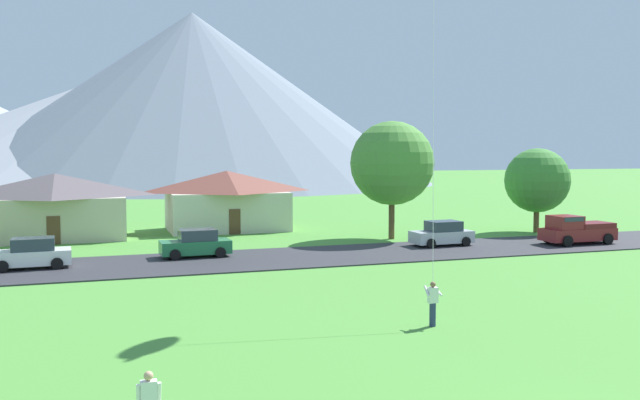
# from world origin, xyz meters

# --- Properties ---
(road_strip) EXTENTS (160.00, 7.92, 0.08)m
(road_strip) POSITION_xyz_m (0.00, 28.33, 0.04)
(road_strip) COLOR #2D2D33
(road_strip) RESTS_ON ground
(mountain_central_ridge) EXTENTS (100.17, 100.17, 35.56)m
(mountain_central_ridge) POSITION_xyz_m (9.83, 131.78, 17.78)
(mountain_central_ridge) COLOR slate
(mountain_central_ridge) RESTS_ON ground
(mountain_far_west_ridge) EXTENTS (122.66, 122.66, 24.91)m
(mountain_far_west_ridge) POSITION_xyz_m (-2.91, 147.79, 12.45)
(mountain_far_west_ridge) COLOR #8E939E
(mountain_far_west_ridge) RESTS_ON ground
(house_left_center) EXTENTS (10.62, 6.90, 4.89)m
(house_left_center) POSITION_xyz_m (-12.92, 42.59, 2.53)
(house_left_center) COLOR beige
(house_left_center) RESTS_ON ground
(house_right_center) EXTENTS (10.26, 6.90, 4.93)m
(house_right_center) POSITION_xyz_m (0.24, 44.25, 2.55)
(house_right_center) COLOR beige
(house_right_center) RESTS_ON ground
(tree_center) EXTENTS (5.16, 5.16, 6.78)m
(tree_center) POSITION_xyz_m (23.60, 34.65, 4.19)
(tree_center) COLOR brown
(tree_center) RESTS_ON ground
(tree_right_of_center) EXTENTS (6.23, 6.23, 8.76)m
(tree_right_of_center) POSITION_xyz_m (10.75, 34.58, 5.64)
(tree_right_of_center) COLOR brown
(tree_right_of_center) RESTS_ON ground
(parked_car_green_west_end) EXTENTS (4.25, 2.18, 1.68)m
(parked_car_green_west_end) POSITION_xyz_m (-4.34, 30.23, 0.87)
(parked_car_green_west_end) COLOR #237042
(parked_car_green_west_end) RESTS_ON road_strip
(parked_car_white_mid_west) EXTENTS (4.27, 2.22, 1.68)m
(parked_car_white_mid_west) POSITION_xyz_m (-13.51, 29.06, 0.87)
(parked_car_white_mid_west) COLOR white
(parked_car_white_mid_west) RESTS_ON road_strip
(parked_car_silver_mid_east) EXTENTS (4.26, 2.19, 1.68)m
(parked_car_silver_mid_east) POSITION_xyz_m (12.33, 29.80, 0.87)
(parked_car_silver_mid_east) COLOR #B7BCC1
(parked_car_silver_mid_east) RESTS_ON road_strip
(pickup_truck_maroon_east_side) EXTENTS (5.21, 2.35, 1.99)m
(pickup_truck_maroon_east_side) POSITION_xyz_m (21.60, 27.56, 1.06)
(pickup_truck_maroon_east_side) COLOR maroon
(pickup_truck_maroon_east_side) RESTS_ON road_strip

